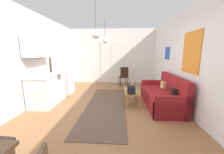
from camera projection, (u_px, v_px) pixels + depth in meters
name	position (u px, v px, depth m)	size (l,w,h in m)	color
ground_plane	(104.00, 113.00, 3.65)	(4.96, 7.85, 0.10)	#8E603D
wall_back	(112.00, 57.00, 7.01)	(4.56, 0.13, 2.80)	white
wall_right	(194.00, 60.00, 3.27)	(0.12, 7.45, 2.80)	silver
wall_left	(20.00, 60.00, 3.53)	(0.12, 7.45, 2.80)	silver
area_rug	(106.00, 105.00, 4.06)	(1.15, 3.50, 0.01)	brown
couch	(163.00, 96.00, 3.99)	(0.85, 1.92, 0.92)	maroon
coffee_table	(132.00, 92.00, 4.18)	(0.45, 0.93, 0.41)	#A87542
bamboo_vase	(133.00, 86.00, 4.27)	(0.09, 0.09, 0.47)	beige
handbag	(131.00, 90.00, 3.87)	(0.22, 0.29, 0.32)	black
refrigerator	(64.00, 72.00, 5.15)	(0.61, 0.61, 1.66)	white
kitchen_counter	(45.00, 80.00, 4.08)	(0.65, 1.23, 2.05)	silver
accent_chair	(124.00, 76.00, 6.41)	(0.50, 0.48, 0.92)	black
pendant_lamp_near	(96.00, 34.00, 3.30)	(0.23, 0.23, 0.88)	black
pendant_lamp_far	(105.00, 40.00, 4.86)	(0.22, 0.22, 0.87)	black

